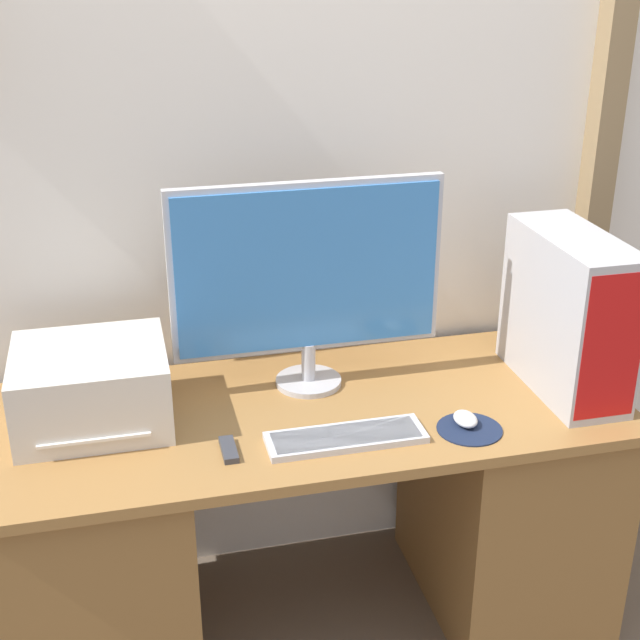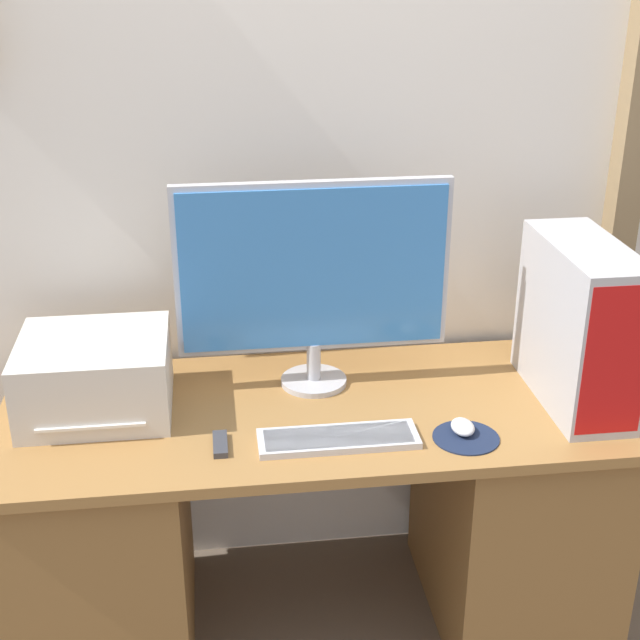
{
  "view_description": "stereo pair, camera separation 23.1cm",
  "coord_description": "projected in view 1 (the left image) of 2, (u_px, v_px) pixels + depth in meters",
  "views": [
    {
      "loc": [
        -0.48,
        -1.7,
        1.93
      ],
      "look_at": [
        0.02,
        0.35,
        1.0
      ],
      "focal_mm": 50.0,
      "sensor_mm": 36.0,
      "label": 1
    },
    {
      "loc": [
        -0.25,
        -1.75,
        1.93
      ],
      "look_at": [
        0.02,
        0.35,
        1.0
      ],
      "focal_mm": 50.0,
      "sensor_mm": 36.0,
      "label": 2
    }
  ],
  "objects": [
    {
      "name": "mousepad",
      "position": [
        469.0,
        429.0,
        2.3
      ],
      "size": [
        0.17,
        0.17,
        0.0
      ],
      "color": "#19233D",
      "rests_on": "desk"
    },
    {
      "name": "desk",
      "position": [
        314.0,
        516.0,
        2.55
      ],
      "size": [
        1.69,
        0.7,
        0.74
      ],
      "color": "olive",
      "rests_on": "ground_plane"
    },
    {
      "name": "computer_tower",
      "position": [
        569.0,
        313.0,
        2.44
      ],
      "size": [
        0.19,
        0.46,
        0.44
      ],
      "color": "#B2B2B7",
      "rests_on": "desk"
    },
    {
      "name": "wall_back",
      "position": [
        281.0,
        149.0,
        2.52
      ],
      "size": [
        6.4,
        0.13,
        2.7
      ],
      "color": "white",
      "rests_on": "ground_plane"
    },
    {
      "name": "mouse",
      "position": [
        465.0,
        419.0,
        2.31
      ],
      "size": [
        0.06,
        0.08,
        0.03
      ],
      "color": "silver",
      "rests_on": "mousepad"
    },
    {
      "name": "printer",
      "position": [
        91.0,
        387.0,
        2.3
      ],
      "size": [
        0.39,
        0.36,
        0.2
      ],
      "color": "beige",
      "rests_on": "desk"
    },
    {
      "name": "remote_control",
      "position": [
        229.0,
        450.0,
        2.2
      ],
      "size": [
        0.04,
        0.11,
        0.02
      ],
      "color": "#38383D",
      "rests_on": "desk"
    },
    {
      "name": "keyboard",
      "position": [
        346.0,
        437.0,
        2.25
      ],
      "size": [
        0.41,
        0.13,
        0.02
      ],
      "color": "silver",
      "rests_on": "desk"
    },
    {
      "name": "monitor",
      "position": [
        308.0,
        274.0,
        2.4
      ],
      "size": [
        0.75,
        0.19,
        0.59
      ],
      "color": "#B7B7BC",
      "rests_on": "desk"
    }
  ]
}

